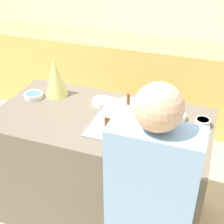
% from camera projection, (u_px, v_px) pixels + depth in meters
% --- Properties ---
extents(ground_plane, '(12.00, 12.00, 0.00)m').
position_uv_depth(ground_plane, '(103.00, 211.00, 2.60)').
color(ground_plane, '#C6B28E').
extents(wall_back, '(8.00, 0.05, 2.60)m').
position_uv_depth(wall_back, '(164.00, 2.00, 3.51)').
color(wall_back, beige).
rests_on(wall_back, ground_plane).
extents(back_cabinet_block, '(6.00, 0.60, 0.92)m').
position_uv_depth(back_cabinet_block, '(152.00, 81.00, 3.68)').
color(back_cabinet_block, '#DBBC60').
rests_on(back_cabinet_block, ground_plane).
extents(kitchen_island, '(1.49, 0.78, 0.92)m').
position_uv_depth(kitchen_island, '(102.00, 169.00, 2.36)').
color(kitchen_island, '#6B6051').
rests_on(kitchen_island, ground_plane).
extents(baking_tray, '(0.39, 0.34, 0.01)m').
position_uv_depth(baking_tray, '(120.00, 128.00, 2.01)').
color(baking_tray, '#9E9EA8').
rests_on(baking_tray, kitchen_island).
extents(gingerbread_house, '(0.18, 0.15, 0.24)m').
position_uv_depth(gingerbread_house, '(120.00, 115.00, 1.96)').
color(gingerbread_house, brown).
rests_on(gingerbread_house, baking_tray).
extents(decorative_tree, '(0.17, 0.17, 0.30)m').
position_uv_depth(decorative_tree, '(55.00, 77.00, 2.33)').
color(decorative_tree, '#DBD675').
rests_on(decorative_tree, kitchen_island).
extents(candy_bowl_center_rear, '(0.11, 0.11, 0.05)m').
position_uv_depth(candy_bowl_center_rear, '(128.00, 103.00, 2.23)').
color(candy_bowl_center_rear, white).
rests_on(candy_bowl_center_rear, kitchen_island).
extents(candy_bowl_far_right, '(0.13, 0.13, 0.04)m').
position_uv_depth(candy_bowl_far_right, '(161.00, 108.00, 2.19)').
color(candy_bowl_far_right, silver).
rests_on(candy_bowl_far_right, kitchen_island).
extents(candy_bowl_front_corner, '(0.10, 0.10, 0.04)m').
position_uv_depth(candy_bowl_front_corner, '(179.00, 116.00, 2.09)').
color(candy_bowl_front_corner, white).
rests_on(candy_bowl_front_corner, kitchen_island).
extents(candy_bowl_behind_tray, '(0.14, 0.14, 0.04)m').
position_uv_depth(candy_bowl_behind_tray, '(102.00, 102.00, 2.27)').
color(candy_bowl_behind_tray, white).
rests_on(candy_bowl_behind_tray, kitchen_island).
extents(candy_bowl_near_tray_right, '(0.10, 0.10, 0.05)m').
position_uv_depth(candy_bowl_near_tray_right, '(203.00, 122.00, 2.02)').
color(candy_bowl_near_tray_right, white).
rests_on(candy_bowl_near_tray_right, kitchen_island).
extents(candy_bowl_far_left, '(0.14, 0.14, 0.04)m').
position_uv_depth(candy_bowl_far_left, '(33.00, 95.00, 2.36)').
color(candy_bowl_far_left, silver).
rests_on(candy_bowl_far_left, kitchen_island).
extents(person, '(0.40, 0.51, 1.54)m').
position_uv_depth(person, '(149.00, 219.00, 1.54)').
color(person, slate).
rests_on(person, ground_plane).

